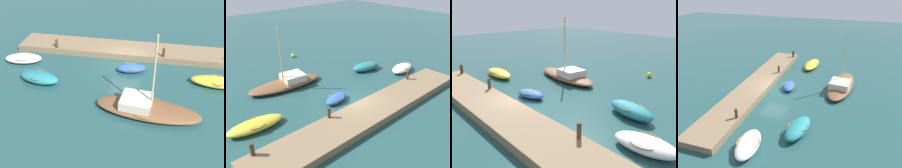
{
  "view_description": "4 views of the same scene",
  "coord_description": "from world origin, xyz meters",
  "views": [
    {
      "loc": [
        -2.68,
        20.44,
        11.58
      ],
      "look_at": [
        0.36,
        4.27,
        0.56
      ],
      "focal_mm": 44.16,
      "sensor_mm": 36.0,
      "label": 1
    },
    {
      "loc": [
        -12.44,
        -11.98,
        10.44
      ],
      "look_at": [
        0.21,
        2.14,
        1.01
      ],
      "focal_mm": 40.13,
      "sensor_mm": 36.0,
      "label": 2
    },
    {
      "loc": [
        13.42,
        -7.95,
        6.56
      ],
      "look_at": [
        1.2,
        2.94,
        1.17
      ],
      "focal_mm": 39.06,
      "sensor_mm": 36.0,
      "label": 3
    },
    {
      "loc": [
        19.05,
        7.7,
        10.5
      ],
      "look_at": [
        -0.07,
        1.64,
        0.83
      ],
      "focal_mm": 36.5,
      "sensor_mm": 36.0,
      "label": 4
    }
  ],
  "objects": [
    {
      "name": "ground_plane",
      "position": [
        0.0,
        0.0,
        0.0
      ],
      "size": [
        84.0,
        84.0,
        0.0
      ],
      "primitive_type": "plane",
      "color": "#234C4C"
    },
    {
      "name": "dock_platform",
      "position": [
        0.0,
        -1.87,
        0.27
      ],
      "size": [
        19.87,
        2.92,
        0.54
      ],
      "primitive_type": "cube",
      "color": "#846B4C",
      "rests_on": "ground_plane"
    },
    {
      "name": "dinghy_blue",
      "position": [
        -0.68,
        1.34,
        0.3
      ],
      "size": [
        2.47,
        1.61,
        0.58
      ],
      "rotation": [
        0.0,
        0.0,
        0.22
      ],
      "color": "#2D569E",
      "rests_on": "ground_plane"
    },
    {
      "name": "rowboat_teal",
      "position": [
        5.99,
        4.17,
        0.41
      ],
      "size": [
        3.36,
        1.93,
        0.8
      ],
      "rotation": [
        0.0,
        0.0,
        -0.18
      ],
      "color": "teal",
      "rests_on": "ground_plane"
    },
    {
      "name": "rowboat_yellow",
      "position": [
        -7.27,
        2.23,
        0.33
      ],
      "size": [
        4.02,
        1.76,
        0.65
      ],
      "rotation": [
        0.0,
        0.0,
        -0.07
      ],
      "color": "gold",
      "rests_on": "ground_plane"
    },
    {
      "name": "sailboat_brown",
      "position": [
        -2.24,
        6.37,
        0.41
      ],
      "size": [
        7.06,
        3.0,
        5.54
      ],
      "rotation": [
        0.0,
        0.0,
        -0.1
      ],
      "color": "brown",
      "rests_on": "ground_plane"
    },
    {
      "name": "rowboat_white",
      "position": [
        8.57,
        1.46,
        0.35
      ],
      "size": [
        3.27,
        1.92,
        0.68
      ],
      "rotation": [
        0.0,
        0.0,
        0.14
      ],
      "color": "white",
      "rests_on": "ground_plane"
    },
    {
      "name": "mooring_post_west",
      "position": [
        -8.76,
        -0.66,
        0.95
      ],
      "size": [
        0.27,
        0.27,
        0.82
      ],
      "primitive_type": "cylinder",
      "color": "#47331E",
      "rests_on": "dock_platform"
    },
    {
      "name": "mooring_post_mid_west",
      "position": [
        -3.14,
        -0.66,
        0.94
      ],
      "size": [
        0.23,
        0.23,
        0.79
      ],
      "primitive_type": "cylinder",
      "color": "#47331E",
      "rests_on": "dock_platform"
    },
    {
      "name": "mooring_post_mid_east",
      "position": [
        6.3,
        -0.66,
        0.93
      ],
      "size": [
        0.23,
        0.23,
        0.77
      ],
      "primitive_type": "cylinder",
      "color": "#47331E",
      "rests_on": "dock_platform"
    }
  ]
}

